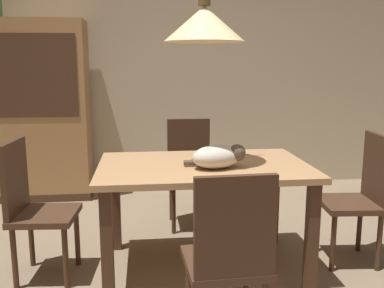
{
  "coord_description": "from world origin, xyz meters",
  "views": [
    {
      "loc": [
        -0.3,
        -2.26,
        1.41
      ],
      "look_at": [
        0.04,
        0.7,
        0.85
      ],
      "focal_mm": 39.87,
      "sensor_mm": 36.0,
      "label": 1
    }
  ],
  "objects": [
    {
      "name": "dining_table",
      "position": [
        0.09,
        0.5,
        0.65
      ],
      "size": [
        1.4,
        0.9,
        0.75
      ],
      "color": "tan",
      "rests_on": "ground"
    },
    {
      "name": "chair_right_side",
      "position": [
        1.22,
        0.49,
        0.51
      ],
      "size": [
        0.43,
        0.43,
        0.93
      ],
      "color": "#472D1E",
      "rests_on": "ground"
    },
    {
      "name": "chair_left_side",
      "position": [
        -1.04,
        0.51,
        0.51
      ],
      "size": [
        0.43,
        0.43,
        0.93
      ],
      "color": "#472D1E",
      "rests_on": "ground"
    },
    {
      "name": "cat_sleeping",
      "position": [
        0.17,
        0.38,
        0.83
      ],
      "size": [
        0.41,
        0.32,
        0.16
      ],
      "color": "beige",
      "rests_on": "dining_table"
    },
    {
      "name": "pendant_lamp",
      "position": [
        0.09,
        0.5,
        1.66
      ],
      "size": [
        0.52,
        0.52,
        1.3
      ],
      "color": "beige"
    },
    {
      "name": "hutch_bookcase",
      "position": [
        -1.43,
        2.32,
        0.89
      ],
      "size": [
        1.12,
        0.45,
        1.85
      ],
      "color": "#A87A4C",
      "rests_on": "ground"
    },
    {
      "name": "back_wall",
      "position": [
        0.0,
        2.65,
        1.45
      ],
      "size": [
        6.4,
        0.1,
        2.9
      ],
      "primitive_type": "cube",
      "color": "beige",
      "rests_on": "ground"
    },
    {
      "name": "chair_near_front",
      "position": [
        0.1,
        -0.38,
        0.51
      ],
      "size": [
        0.42,
        0.42,
        0.93
      ],
      "color": "#472D1E",
      "rests_on": "ground"
    },
    {
      "name": "chair_far_back",
      "position": [
        0.09,
        1.38,
        0.51
      ],
      "size": [
        0.4,
        0.4,
        0.93
      ],
      "color": "#472D1E",
      "rests_on": "ground"
    }
  ]
}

